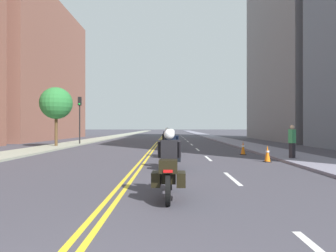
{
  "coord_description": "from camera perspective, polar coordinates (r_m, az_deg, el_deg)",
  "views": [
    {
      "loc": [
        1.35,
        -1.46,
        1.7
      ],
      "look_at": [
        1.17,
        21.96,
        1.76
      ],
      "focal_mm": 30.74,
      "sensor_mm": 36.0,
      "label": 1
    }
  ],
  "objects": [
    {
      "name": "traffic_cone_2",
      "position": [
        14.73,
        19.12,
        -5.22
      ],
      "size": [
        0.34,
        0.34,
        0.8
      ],
      "color": "black",
      "rests_on": "ground"
    },
    {
      "name": "traffic_light_near",
      "position": [
        28.3,
        -17.11,
        2.72
      ],
      "size": [
        0.28,
        0.38,
        4.51
      ],
      "color": "black",
      "rests_on": "ground"
    },
    {
      "name": "building_left_1",
      "position": [
        44.27,
        -26.34,
        9.66
      ],
      "size": [
        9.86,
        21.59,
        18.48
      ],
      "color": "brown",
      "rests_on": "ground"
    },
    {
      "name": "motorcycle_3",
      "position": [
        21.33,
        -0.17,
        -2.98
      ],
      "size": [
        0.78,
        2.26,
        1.65
      ],
      "rotation": [
        0.0,
        0.0,
        -0.04
      ],
      "color": "black",
      "rests_on": "ground"
    },
    {
      "name": "motorcycle_5",
      "position": [
        30.67,
        -0.07,
        -2.13
      ],
      "size": [
        0.76,
        2.12,
        1.61
      ],
      "rotation": [
        0.0,
        0.0,
        -0.0
      ],
      "color": "black",
      "rests_on": "ground"
    },
    {
      "name": "motorcycle_1",
      "position": [
        11.62,
        0.68,
        -5.26
      ],
      "size": [
        0.78,
        2.24,
        1.61
      ],
      "rotation": [
        0.0,
        0.0,
        -0.05
      ],
      "color": "black",
      "rests_on": "ground"
    },
    {
      "name": "pedestrian_0",
      "position": [
        15.91,
        23.39,
        -2.91
      ],
      "size": [
        0.42,
        0.39,
        1.8
      ],
      "rotation": [
        0.0,
        0.0,
        3.79
      ],
      "color": "#2A262B",
      "rests_on": "ground"
    },
    {
      "name": "building_right_1",
      "position": [
        41.24,
        24.1,
        14.73
      ],
      "size": [
        7.93,
        17.53,
        24.57
      ],
      "color": "slate",
      "rests_on": "ground"
    },
    {
      "name": "sidewalk_left",
      "position": [
        50.4,
        -10.44,
        -2.02
      ],
      "size": [
        2.77,
        144.0,
        0.12
      ],
      "primitive_type": "cube",
      "color": "gray",
      "rests_on": "ground"
    },
    {
      "name": "motorcycle_0",
      "position": [
        6.93,
        0.22,
        -8.61
      ],
      "size": [
        0.77,
        2.25,
        1.65
      ],
      "rotation": [
        0.0,
        0.0,
        -0.03
      ],
      "color": "black",
      "rests_on": "ground"
    },
    {
      "name": "centreline_yellow_inner",
      "position": [
        49.52,
        -1.26,
        -2.12
      ],
      "size": [
        0.12,
        132.0,
        0.01
      ],
      "primitive_type": "cube",
      "color": "yellow",
      "rests_on": "ground"
    },
    {
      "name": "centreline_yellow_outer",
      "position": [
        49.51,
        -0.98,
        -2.12
      ],
      "size": [
        0.12,
        132.0,
        0.01
      ],
      "primitive_type": "cube",
      "color": "yellow",
      "rests_on": "ground"
    },
    {
      "name": "street_tree_0",
      "position": [
        25.65,
        -21.3,
        4.2
      ],
      "size": [
        2.65,
        2.65,
        4.99
      ],
      "color": "#523B22",
      "rests_on": "ground"
    },
    {
      "name": "motorcycle_4",
      "position": [
        25.71,
        0.08,
        -2.53
      ],
      "size": [
        0.78,
        2.15,
        1.57
      ],
      "rotation": [
        0.0,
        0.0,
        -0.04
      ],
      "color": "black",
      "rests_on": "ground"
    },
    {
      "name": "traffic_cone_0",
      "position": [
        18.16,
        14.67,
        -4.22
      ],
      "size": [
        0.34,
        0.34,
        0.83
      ],
      "color": "black",
      "rests_on": "ground"
    },
    {
      "name": "lane_dashes_white",
      "position": [
        30.58,
        4.27,
        -3.34
      ],
      "size": [
        0.14,
        56.4,
        0.01
      ],
      "color": "silver",
      "rests_on": "ground"
    },
    {
      "name": "ground_plane",
      "position": [
        49.51,
        -1.12,
        -2.12
      ],
      "size": [
        264.0,
        264.0,
        0.0
      ],
      "primitive_type": "plane",
      "color": "#3F3D46"
    },
    {
      "name": "sidewalk_right",
      "position": [
        49.96,
        8.28,
        -2.04
      ],
      "size": [
        2.77,
        144.0,
        0.12
      ],
      "primitive_type": "cube",
      "color": "gray",
      "rests_on": "ground"
    },
    {
      "name": "motorcycle_2",
      "position": [
        16.04,
        -0.14,
        -3.9
      ],
      "size": [
        0.76,
        2.23,
        1.57
      ],
      "rotation": [
        0.0,
        0.0,
        0.01
      ],
      "color": "black",
      "rests_on": "ground"
    }
  ]
}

